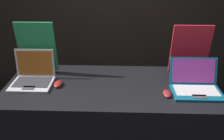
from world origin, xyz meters
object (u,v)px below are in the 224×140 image
laptop_front (33,76)px  promo_stand_back (190,52)px  mouse_front (58,84)px  promo_stand_front (37,49)px  laptop_back (195,84)px  mouse_back (167,94)px

laptop_front → promo_stand_back: bearing=7.9°
mouse_front → promo_stand_back: bearing=11.9°
promo_stand_front → laptop_back: size_ratio=1.23×
laptop_front → mouse_back: laptop_front is taller
promo_stand_front → laptop_back: bearing=-10.9°
promo_stand_front → mouse_front: bearing=-46.7°
mouse_front → laptop_back: size_ratio=0.28×
promo_stand_back → laptop_back: bearing=-90.0°
mouse_back → promo_stand_back: size_ratio=0.22×
promo_stand_front → laptop_back: (1.40, -0.27, -0.18)m
mouse_front → laptop_back: 1.17m
laptop_front → laptop_back: laptop_front is taller
mouse_front → promo_stand_front: bearing=133.3°
mouse_front → promo_stand_front: (-0.23, 0.24, 0.22)m
laptop_front → promo_stand_front: size_ratio=0.71×
laptop_back → laptop_front: bearing=176.7°
promo_stand_front → mouse_back: (1.15, -0.36, -0.22)m
laptop_front → promo_stand_back: 1.43m
laptop_front → mouse_back: size_ratio=3.27×
promo_stand_front → laptop_front: bearing=-90.0°
laptop_front → laptop_back: 1.40m
mouse_back → promo_stand_back: bearing=55.8°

